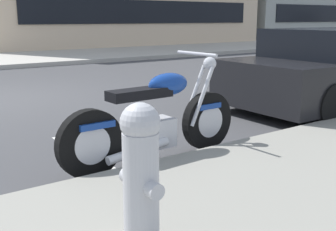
# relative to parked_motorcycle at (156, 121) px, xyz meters

# --- Properties ---
(sidewalk_far_curb) EXTENTS (120.00, 5.00, 0.14)m
(sidewalk_far_curb) POSITION_rel_parked_motorcycle_xyz_m (11.48, 11.90, -0.37)
(sidewalk_far_curb) COLOR #ADA89E
(sidewalk_far_curb) RESTS_ON ground
(parking_stall_stripe) EXTENTS (0.12, 2.20, 0.01)m
(parking_stall_stripe) POSITION_rel_parked_motorcycle_xyz_m (-0.52, 0.43, -0.44)
(parking_stall_stripe) COLOR silver
(parking_stall_stripe) RESTS_ON ground
(parked_motorcycle) EXTENTS (2.18, 0.62, 1.13)m
(parked_motorcycle) POSITION_rel_parked_motorcycle_xyz_m (0.00, 0.00, 0.00)
(parked_motorcycle) COLOR black
(parked_motorcycle) RESTS_ON ground
(fire_hydrant) EXTENTS (0.24, 0.36, 0.88)m
(fire_hydrant) POSITION_rel_parked_motorcycle_xyz_m (-1.14, -1.50, 0.17)
(fire_hydrant) COLOR #B7B7BC
(fire_hydrant) RESTS_ON sidewalk_near_curb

